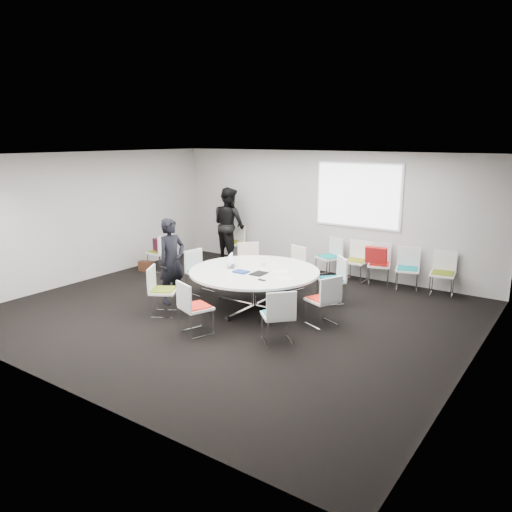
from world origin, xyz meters
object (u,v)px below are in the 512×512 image
Objects in this scene: chair_back_a at (329,265)px; maroon_bag at (159,245)px; person_main at (172,261)px; cup at (263,264)px; brown_bag at (146,266)px; conference_table at (254,279)px; chair_ring_c at (292,276)px; chair_back_c at (379,272)px; chair_ring_d at (249,271)px; chair_ring_g at (195,317)px; chair_ring_h at (278,326)px; chair_ring_f at (163,300)px; chair_person_back at (233,249)px; chair_spare_left at (160,259)px; chair_ring_a at (323,310)px; chair_ring_e at (200,280)px; chair_back_d at (407,277)px; chair_ring_b at (332,289)px; laptop at (233,266)px; person_back at (229,225)px; chair_back_e at (442,282)px; chair_back_b at (356,269)px.

maroon_bag is at bearing 52.39° from chair_back_a.
cup is at bearing -51.25° from person_main.
person_main reaches higher than brown_bag.
conference_table is 2.70× the size of chair_ring_c.
chair_back_c is 4.42m from person_main.
chair_ring_d reaches higher than cup.
chair_ring_g is at bearing -118.08° from person_main.
chair_ring_d is 1.00× the size of chair_ring_h.
conference_table is 2.70× the size of chair_ring_f.
chair_person_back is at bearing 87.69° from chair_ring_h.
chair_spare_left reaches higher than maroon_bag.
maroon_bag reaches higher than brown_bag.
chair_ring_a is 1.00× the size of chair_ring_e.
chair_person_back is at bearing 140.17° from chair_ring_g.
conference_table is 3.81m from chair_person_back.
chair_back_d is 3.14m from cup.
chair_back_d is 5.93m from brown_bag.
conference_table is 3.71m from brown_bag.
chair_ring_f is at bearing 89.64° from chair_ring_b.
laptop is (2.14, -2.80, 0.47)m from chair_person_back.
conference_table is at bearing 150.68° from person_back.
chair_ring_b is at bearing 143.21° from chair_back_a.
chair_ring_a is at bearing -11.31° from maroon_bag.
conference_table is 2.70× the size of chair_ring_e.
chair_person_back is at bearing 169.63° from chair_ring_f.
person_main is (-0.05, -0.74, 0.54)m from chair_ring_e.
person_main is at bearing 31.17° from chair_back_e.
chair_back_d is at bearing -4.07° from chair_back_e.
chair_ring_c and chair_person_back have the same top height.
person_back is at bearing -12.97° from chair_back_d.
chair_ring_d is 2.46m from chair_ring_f.
chair_ring_f is at bearing 19.37° from chair_ring_e.
chair_ring_c is at bearing 17.18° from chair_back_d.
chair_back_d is at bearing 18.69° from maroon_bag.
cup is (2.58, -2.28, -0.17)m from person_back.
chair_ring_c is at bearing 69.79° from chair_ring_h.
chair_spare_left is at bearing -31.96° from chair_ring_d.
chair_ring_b reaches higher than maroon_bag.
chair_person_back reaches higher than maroon_bag.
chair_ring_h is at bearing -113.24° from chair_spare_left.
chair_ring_a and chair_ring_e have the same top height.
chair_ring_e and chair_back_e have the same top height.
chair_ring_g is at bearing 76.86° from chair_back_b.
chair_ring_a is 2.20× the size of maroon_bag.
chair_ring_h is at bearing -23.85° from maroon_bag.
chair_back_a is 2.88m from laptop.
chair_back_a is 2.44× the size of brown_bag.
maroon_bag is (-0.02, 0.00, 0.34)m from chair_spare_left.
chair_ring_a is at bearing -14.49° from cup.
person_main is at bearing -38.80° from maroon_bag.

